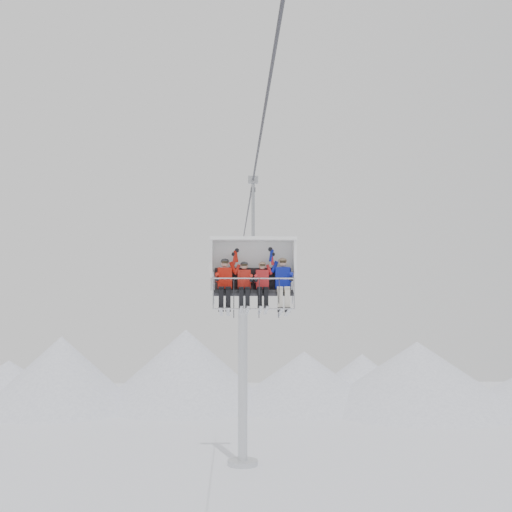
{
  "coord_description": "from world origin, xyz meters",
  "views": [
    {
      "loc": [
        -0.59,
        -16.55,
        9.68
      ],
      "look_at": [
        0.0,
        0.0,
        10.84
      ],
      "focal_mm": 45.0,
      "sensor_mm": 36.0,
      "label": 1
    }
  ],
  "objects_px": {
    "lift_tower_right": "(243,366)",
    "skier_far_left": "(225,282)",
    "chairlift_carrier": "(253,266)",
    "skier_center_right": "(262,284)",
    "skier_center_left": "(244,284)",
    "skier_far_right": "(283,282)"
  },
  "relations": [
    {
      "from": "chairlift_carrier",
      "to": "lift_tower_right",
      "type": "bearing_deg",
      "value": 90.0
    },
    {
      "from": "chairlift_carrier",
      "to": "skier_far_right",
      "type": "xyz_separation_m",
      "value": [
        0.87,
        -0.3,
        -0.47
      ]
    },
    {
      "from": "lift_tower_right",
      "to": "skier_center_right",
      "type": "bearing_deg",
      "value": -89.22
    },
    {
      "from": "skier_far_left",
      "to": "skier_far_right",
      "type": "relative_size",
      "value": 0.98
    },
    {
      "from": "chairlift_carrier",
      "to": "skier_center_right",
      "type": "xyz_separation_m",
      "value": [
        0.27,
        -0.32,
        -0.53
      ]
    },
    {
      "from": "lift_tower_right",
      "to": "skier_center_left",
      "type": "distance_m",
      "value": 20.23
    },
    {
      "from": "chairlift_carrier",
      "to": "skier_center_left",
      "type": "xyz_separation_m",
      "value": [
        -0.26,
        -0.32,
        -0.53
      ]
    },
    {
      "from": "lift_tower_right",
      "to": "skier_far_left",
      "type": "bearing_deg",
      "value": -92.42
    },
    {
      "from": "chairlift_carrier",
      "to": "skier_center_right",
      "type": "height_order",
      "value": "chairlift_carrier"
    },
    {
      "from": "lift_tower_right",
      "to": "skier_center_right",
      "type": "xyz_separation_m",
      "value": [
        0.27,
        -19.75,
        4.4
      ]
    },
    {
      "from": "lift_tower_right",
      "to": "skier_far_left",
      "type": "xyz_separation_m",
      "value": [
        -0.83,
        -19.74,
        4.44
      ]
    },
    {
      "from": "skier_far_left",
      "to": "skier_far_right",
      "type": "bearing_deg",
      "value": 0.1
    },
    {
      "from": "chairlift_carrier",
      "to": "skier_center_right",
      "type": "bearing_deg",
      "value": -49.7
    },
    {
      "from": "skier_center_right",
      "to": "lift_tower_right",
      "type": "bearing_deg",
      "value": 90.78
    },
    {
      "from": "skier_far_right",
      "to": "skier_far_left",
      "type": "bearing_deg",
      "value": -179.9
    },
    {
      "from": "lift_tower_right",
      "to": "skier_far_left",
      "type": "height_order",
      "value": "lift_tower_right"
    },
    {
      "from": "lift_tower_right",
      "to": "skier_center_left",
      "type": "xyz_separation_m",
      "value": [
        -0.26,
        -19.75,
        4.4
      ]
    },
    {
      "from": "skier_center_left",
      "to": "skier_far_right",
      "type": "xyz_separation_m",
      "value": [
        1.14,
        0.01,
        0.05
      ]
    },
    {
      "from": "skier_far_left",
      "to": "chairlift_carrier",
      "type": "bearing_deg",
      "value": 20.19
    },
    {
      "from": "chairlift_carrier",
      "to": "skier_far_left",
      "type": "distance_m",
      "value": 1.01
    },
    {
      "from": "skier_far_left",
      "to": "lift_tower_right",
      "type": "bearing_deg",
      "value": 87.58
    },
    {
      "from": "chairlift_carrier",
      "to": "skier_far_right",
      "type": "distance_m",
      "value": 1.04
    }
  ]
}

